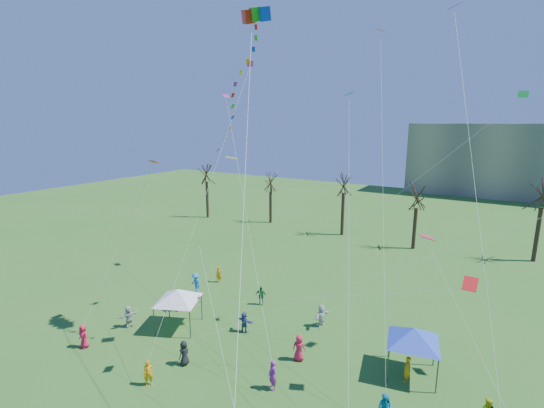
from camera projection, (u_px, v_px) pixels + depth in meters
The scene contains 6 objects.
bare_tree_row at pixel (433, 199), 44.49m from camera, with size 69.84×9.20×9.67m.
big_box_kite at pixel (241, 92), 22.98m from camera, with size 4.74×7.14×23.63m.
canopy_tent_white at pixel (178, 295), 28.11m from camera, with size 3.78×3.78×3.11m.
canopy_tent_blue at pixel (414, 335), 22.81m from camera, with size 4.06×4.06×3.11m.
festival_crowd at pixel (263, 348), 24.56m from camera, with size 26.58×15.68×1.85m.
small_kites_aloft at pixel (335, 159), 23.82m from camera, with size 28.42×16.73×32.16m.
Camera 1 is at (10.18, -11.55, 15.19)m, focal length 25.00 mm.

